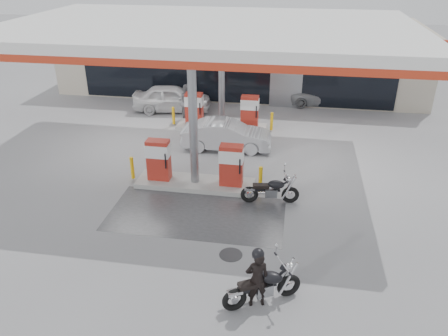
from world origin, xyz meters
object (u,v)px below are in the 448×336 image
object	(u,v)px
pump_island_near	(195,169)
pump_island_far	(222,115)
parked_car_right	(323,95)
attendant	(188,102)
hatchback_silver	(227,135)
main_motorcycle	(264,287)
parked_car_left	(168,80)
parked_motorcycle	(271,191)
biker_main	(257,279)
sedan_white	(172,98)

from	to	relation	value
pump_island_near	pump_island_far	size ratio (longest dim) A/B	1.00
pump_island_far	parked_car_right	distance (m)	7.07
attendant	hatchback_silver	bearing A→B (deg)	-146.98
pump_island_far	main_motorcycle	distance (m)	12.18
parked_car_left	parked_car_right	bearing A→B (deg)	-101.04
main_motorcycle	parked_motorcycle	distance (m)	4.99
parked_motorcycle	hatchback_silver	distance (m)	4.97
pump_island_far	hatchback_silver	distance (m)	2.48
parked_car_left	biker_main	bearing A→B (deg)	-161.51
hatchback_silver	sedan_white	bearing A→B (deg)	36.92
biker_main	attendant	bearing A→B (deg)	-85.69
attendant	parked_car_left	size ratio (longest dim) A/B	0.42
pump_island_near	parked_motorcycle	size ratio (longest dim) A/B	2.46
pump_island_near	parked_car_right	distance (m)	12.00
pump_island_near	main_motorcycle	bearing A→B (deg)	-61.66
sedan_white	pump_island_far	bearing A→B (deg)	-132.51
pump_island_near	parked_motorcycle	xyz separation A→B (m)	(2.95, -0.79, -0.23)
pump_island_near	pump_island_far	distance (m)	6.00
pump_island_far	sedan_white	size ratio (longest dim) A/B	1.19
pump_island_far	biker_main	world-z (taller)	pump_island_far
sedan_white	parked_car_left	world-z (taller)	sedan_white
sedan_white	attendant	world-z (taller)	attendant
main_motorcycle	attendant	xyz separation A→B (m)	(-5.10, 12.77, 0.46)
parked_motorcycle	biker_main	bearing A→B (deg)	-98.54
pump_island_near	biker_main	world-z (taller)	pump_island_near
attendant	parked_car_right	world-z (taller)	attendant
sedan_white	pump_island_near	bearing A→B (deg)	-166.62
biker_main	sedan_white	distance (m)	15.35
parked_motorcycle	parked_car_left	size ratio (longest dim) A/B	0.46
biker_main	pump_island_near	bearing A→B (deg)	-80.03
parked_car_right	attendant	bearing A→B (deg)	108.90
hatchback_silver	pump_island_near	bearing A→B (deg)	167.31
pump_island_near	attendant	size ratio (longest dim) A/B	2.69
pump_island_far	main_motorcycle	world-z (taller)	pump_island_far
biker_main	main_motorcycle	bearing A→B (deg)	-166.33
pump_island_near	biker_main	bearing A→B (deg)	-63.39
pump_island_far	parked_motorcycle	bearing A→B (deg)	-66.51
pump_island_far	attendant	size ratio (longest dim) A/B	2.69
main_motorcycle	attendant	size ratio (longest dim) A/B	1.03
attendant	sedan_white	bearing A→B (deg)	40.04
parked_motorcycle	parked_car_right	world-z (taller)	parked_car_right
parked_car_right	parked_motorcycle	bearing A→B (deg)	159.95
hatchback_silver	main_motorcycle	bearing A→B (deg)	-167.87
parked_car_left	parked_car_right	size ratio (longest dim) A/B	1.11
parked_motorcycle	hatchback_silver	xyz separation A→B (m)	(-2.32, 4.39, 0.18)
pump_island_far	main_motorcycle	size ratio (longest dim) A/B	2.60
parked_motorcycle	sedan_white	distance (m)	10.88
biker_main	parked_motorcycle	distance (m)	5.10
parked_motorcycle	parked_car_right	bearing A→B (deg)	70.75
biker_main	parked_car_left	world-z (taller)	biker_main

